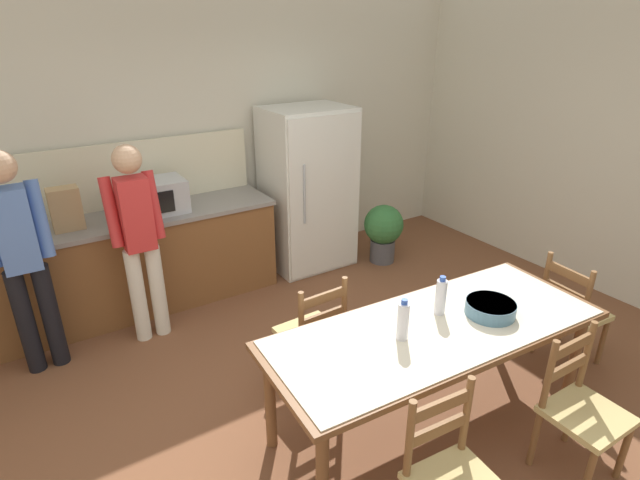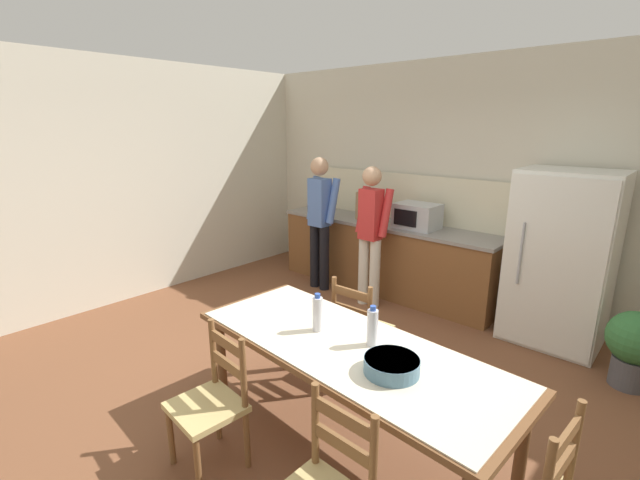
{
  "view_description": "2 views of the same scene",
  "coord_description": "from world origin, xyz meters",
  "px_view_note": "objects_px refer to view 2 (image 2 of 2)",
  "views": [
    {
      "loc": [
        -1.59,
        -2.21,
        2.51
      ],
      "look_at": [
        -0.01,
        0.26,
        1.23
      ],
      "focal_mm": 28.0,
      "sensor_mm": 36.0,
      "label": 1
    },
    {
      "loc": [
        1.98,
        -2.34,
        2.14
      ],
      "look_at": [
        -0.26,
        0.16,
        1.23
      ],
      "focal_mm": 24.0,
      "sensor_mm": 36.0,
      "label": 2
    }
  ],
  "objects_px": {
    "dining_table": "(348,355)",
    "person_at_sink": "(320,217)",
    "potted_plant": "(635,345)",
    "microwave": "(417,216)",
    "bottle_off_centre": "(372,327)",
    "paper_bag": "(366,206)",
    "person_at_counter": "(371,229)",
    "serving_bowl": "(392,364)",
    "chair_side_near_left": "(211,403)",
    "bottle_near_centre": "(318,313)",
    "refrigerator": "(560,259)",
    "chair_side_far_left": "(360,329)"
  },
  "relations": [
    {
      "from": "paper_bag",
      "to": "bottle_off_centre",
      "type": "distance_m",
      "value": 3.09
    },
    {
      "from": "paper_bag",
      "to": "bottle_off_centre",
      "type": "relative_size",
      "value": 1.33
    },
    {
      "from": "paper_bag",
      "to": "person_at_sink",
      "type": "bearing_deg",
      "value": -127.91
    },
    {
      "from": "dining_table",
      "to": "person_at_sink",
      "type": "distance_m",
      "value": 2.98
    },
    {
      "from": "dining_table",
      "to": "person_at_counter",
      "type": "bearing_deg",
      "value": 122.06
    },
    {
      "from": "microwave",
      "to": "bottle_off_centre",
      "type": "distance_m",
      "value": 2.72
    },
    {
      "from": "bottle_near_centre",
      "to": "serving_bowl",
      "type": "relative_size",
      "value": 0.84
    },
    {
      "from": "dining_table",
      "to": "bottle_near_centre",
      "type": "bearing_deg",
      "value": 176.69
    },
    {
      "from": "refrigerator",
      "to": "bottle_off_centre",
      "type": "relative_size",
      "value": 6.42
    },
    {
      "from": "bottle_near_centre",
      "to": "potted_plant",
      "type": "xyz_separation_m",
      "value": [
        1.61,
        2.11,
        -0.51
      ]
    },
    {
      "from": "serving_bowl",
      "to": "person_at_sink",
      "type": "height_order",
      "value": "person_at_sink"
    },
    {
      "from": "dining_table",
      "to": "chair_side_near_left",
      "type": "distance_m",
      "value": 0.91
    },
    {
      "from": "microwave",
      "to": "bottle_near_centre",
      "type": "relative_size",
      "value": 1.85
    },
    {
      "from": "bottle_off_centre",
      "to": "dining_table",
      "type": "bearing_deg",
      "value": -139.42
    },
    {
      "from": "dining_table",
      "to": "bottle_near_centre",
      "type": "height_order",
      "value": "bottle_near_centre"
    },
    {
      "from": "potted_plant",
      "to": "person_at_sink",
      "type": "bearing_deg",
      "value": -179.16
    },
    {
      "from": "bottle_near_centre",
      "to": "potted_plant",
      "type": "height_order",
      "value": "bottle_near_centre"
    },
    {
      "from": "microwave",
      "to": "serving_bowl",
      "type": "height_order",
      "value": "microwave"
    },
    {
      "from": "potted_plant",
      "to": "refrigerator",
      "type": "bearing_deg",
      "value": 149.26
    },
    {
      "from": "person_at_sink",
      "to": "person_at_counter",
      "type": "xyz_separation_m",
      "value": [
        0.82,
        -0.02,
        -0.03
      ]
    },
    {
      "from": "bottle_near_centre",
      "to": "refrigerator",
      "type": "bearing_deg",
      "value": 70.64
    },
    {
      "from": "chair_side_near_left",
      "to": "microwave",
      "type": "bearing_deg",
      "value": 102.34
    },
    {
      "from": "bottle_near_centre",
      "to": "bottle_off_centre",
      "type": "xyz_separation_m",
      "value": [
        0.4,
        0.08,
        0.0
      ]
    },
    {
      "from": "person_at_sink",
      "to": "potted_plant",
      "type": "xyz_separation_m",
      "value": [
        3.45,
        0.05,
        -0.59
      ]
    },
    {
      "from": "refrigerator",
      "to": "potted_plant",
      "type": "distance_m",
      "value": 0.97
    },
    {
      "from": "chair_side_far_left",
      "to": "paper_bag",
      "type": "bearing_deg",
      "value": -57.17
    },
    {
      "from": "bottle_off_centre",
      "to": "potted_plant",
      "type": "relative_size",
      "value": 0.4
    },
    {
      "from": "paper_bag",
      "to": "chair_side_far_left",
      "type": "bearing_deg",
      "value": -55.04
    },
    {
      "from": "potted_plant",
      "to": "microwave",
      "type": "bearing_deg",
      "value": 169.07
    },
    {
      "from": "chair_side_near_left",
      "to": "potted_plant",
      "type": "xyz_separation_m",
      "value": [
        1.88,
        2.82,
        -0.06
      ]
    },
    {
      "from": "serving_bowl",
      "to": "chair_side_near_left",
      "type": "xyz_separation_m",
      "value": [
        -0.93,
        -0.6,
        -0.38
      ]
    },
    {
      "from": "paper_bag",
      "to": "bottle_near_centre",
      "type": "distance_m",
      "value": 2.94
    },
    {
      "from": "potted_plant",
      "to": "bottle_off_centre",
      "type": "bearing_deg",
      "value": -120.99
    },
    {
      "from": "refrigerator",
      "to": "dining_table",
      "type": "height_order",
      "value": "refrigerator"
    },
    {
      "from": "person_at_counter",
      "to": "potted_plant",
      "type": "height_order",
      "value": "person_at_counter"
    },
    {
      "from": "chair_side_far_left",
      "to": "potted_plant",
      "type": "relative_size",
      "value": 1.36
    },
    {
      "from": "microwave",
      "to": "paper_bag",
      "type": "bearing_deg",
      "value": -179.41
    },
    {
      "from": "microwave",
      "to": "chair_side_near_left",
      "type": "xyz_separation_m",
      "value": [
        0.44,
        -3.27,
        -0.63
      ]
    },
    {
      "from": "microwave",
      "to": "person_at_counter",
      "type": "bearing_deg",
      "value": -120.71
    },
    {
      "from": "refrigerator",
      "to": "chair_side_far_left",
      "type": "xyz_separation_m",
      "value": [
        -1.07,
        -1.81,
        -0.43
      ]
    },
    {
      "from": "dining_table",
      "to": "person_at_sink",
      "type": "bearing_deg",
      "value": 135.43
    },
    {
      "from": "microwave",
      "to": "bottle_near_centre",
      "type": "distance_m",
      "value": 2.66
    },
    {
      "from": "bottle_off_centre",
      "to": "chair_side_far_left",
      "type": "xyz_separation_m",
      "value": [
        -0.57,
        0.65,
        -0.45
      ]
    },
    {
      "from": "paper_bag",
      "to": "chair_side_far_left",
      "type": "xyz_separation_m",
      "value": [
        1.27,
        -1.82,
        -0.66
      ]
    },
    {
      "from": "paper_bag",
      "to": "person_at_counter",
      "type": "xyz_separation_m",
      "value": [
        0.44,
        -0.51,
        -0.15
      ]
    },
    {
      "from": "serving_bowl",
      "to": "microwave",
      "type": "bearing_deg",
      "value": 117.17
    },
    {
      "from": "paper_bag",
      "to": "chair_side_far_left",
      "type": "distance_m",
      "value": 2.32
    },
    {
      "from": "microwave",
      "to": "chair_side_near_left",
      "type": "distance_m",
      "value": 3.36
    },
    {
      "from": "chair_side_far_left",
      "to": "potted_plant",
      "type": "height_order",
      "value": "chair_side_far_left"
    },
    {
      "from": "person_at_sink",
      "to": "serving_bowl",
      "type": "bearing_deg",
      "value": -130.94
    }
  ]
}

